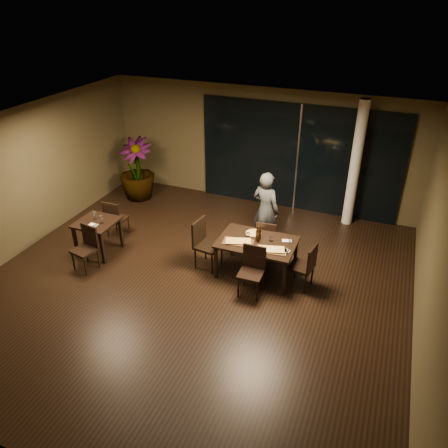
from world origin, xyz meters
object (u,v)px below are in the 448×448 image
side_table (97,227)px  chair_main_far (267,238)px  chair_main_left (204,241)px  diner (266,210)px  main_table (257,245)px  chair_side_far (115,217)px  bottle_a (257,234)px  chair_main_near (252,268)px  chair_main_right (306,264)px  potted_plant (137,169)px  bottle_c (260,232)px  chair_side_near (87,245)px  bottle_b (258,236)px

side_table → chair_main_far: chair_main_far is taller
chair_main_left → diner: bearing=-28.2°
main_table → chair_side_far: bearing=177.2°
chair_side_far → bottle_a: (3.42, -0.13, 0.39)m
chair_main_far → chair_main_near: chair_main_near is taller
chair_main_far → diner: diner is taller
chair_main_right → potted_plant: (-5.06, 2.26, 0.30)m
chair_main_left → chair_main_far: bearing=-49.2°
bottle_a → side_table: bearing=-171.0°
chair_main_far → diner: (-0.20, 0.52, 0.36)m
chair_main_near → bottle_c: 0.79m
chair_side_near → bottle_a: bottle_a is taller
chair_main_left → chair_side_near: bearing=120.9°
chair_side_far → bottle_a: 3.44m
side_table → potted_plant: potted_plant is taller
chair_main_left → chair_side_near: (-2.19, -0.94, -0.06)m
chair_side_far → bottle_b: size_ratio=3.37×
bottle_b → chair_main_right: bearing=-4.8°
side_table → chair_main_near: chair_main_near is taller
chair_main_far → bottle_b: bottle_b is taller
chair_main_far → chair_side_near: (-3.29, -1.65, 0.01)m
side_table → chair_main_left: (2.33, 0.38, -0.04)m
side_table → bottle_a: (3.39, 0.54, 0.28)m
chair_main_near → bottle_c: bottle_c is taller
chair_side_far → bottle_a: bottle_a is taller
chair_main_left → chair_side_far: size_ratio=1.13×
main_table → bottle_a: (-0.01, 0.04, 0.23)m
side_table → chair_side_near: 0.59m
chair_main_left → bottle_b: size_ratio=3.82×
chair_main_left → bottle_c: same height
bottle_b → chair_main_far: bearing=89.3°
chair_main_right → diner: (-1.17, 1.21, 0.35)m
chair_main_right → bottle_c: size_ratio=3.27×
chair_side_near → diner: (3.08, 2.18, 0.35)m
chair_main_near → bottle_b: bearing=97.2°
main_table → potted_plant: size_ratio=0.91×
chair_side_near → bottle_b: bottle_b is taller
chair_main_right → potted_plant: bearing=-104.9°
bottle_a → bottle_b: bearing=-54.4°
diner → chair_main_near: bearing=114.3°
bottle_c → chair_side_far: bearing=179.0°
bottle_c → side_table: bearing=-169.9°
chair_main_far → potted_plant: size_ratio=0.55×
chair_main_left → bottle_b: chair_main_left is taller
diner → chair_main_far: bearing=126.2°
chair_main_left → bottle_a: bottle_a is taller
chair_main_far → bottle_c: (-0.02, -0.48, 0.39)m
chair_side_near → chair_main_left: bearing=34.5°
main_table → chair_main_near: chair_main_near is taller
chair_main_left → potted_plant: size_ratio=0.63×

